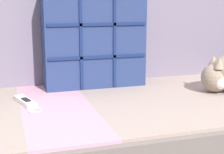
{
  "coord_description": "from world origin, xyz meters",
  "views": [
    {
      "loc": [
        -0.28,
        -1.09,
        0.71
      ],
      "look_at": [
        0.07,
        0.04,
        0.45
      ],
      "focal_mm": 55.0,
      "sensor_mm": 36.0,
      "label": 1
    }
  ],
  "objects": [
    {
      "name": "game_remote_far",
      "position": [
        -0.22,
        0.13,
        0.36
      ],
      "size": [
        0.09,
        0.2,
        0.02
      ],
      "color": "white",
      "rests_on": "couch"
    },
    {
      "name": "couch",
      "position": [
        0.0,
        0.12,
        0.17
      ],
      "size": [
        2.06,
        0.87,
        0.35
      ],
      "color": "#3D3838",
      "rests_on": "ground_plane"
    },
    {
      "name": "sofa_backrest",
      "position": [
        0.0,
        0.48,
        0.6
      ],
      "size": [
        2.02,
        0.14,
        0.5
      ],
      "color": "slate",
      "rests_on": "couch"
    },
    {
      "name": "throw_pillow_quilted",
      "position": [
        0.09,
        0.33,
        0.55
      ],
      "size": [
        0.43,
        0.14,
        0.41
      ],
      "color": "navy",
      "rests_on": "couch"
    }
  ]
}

